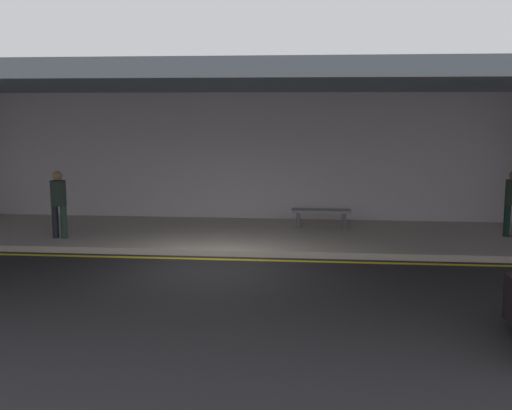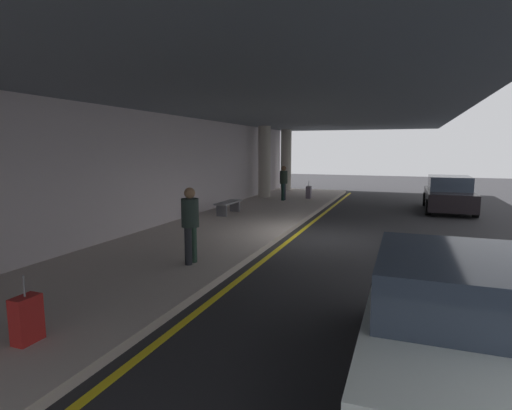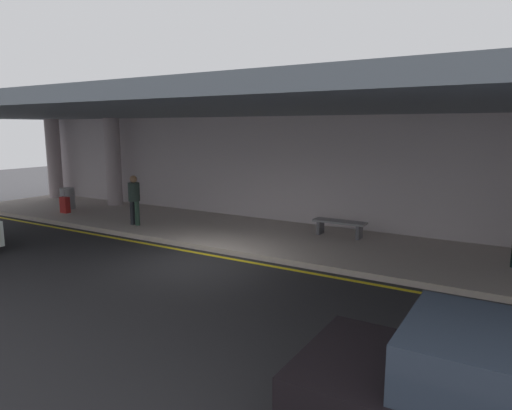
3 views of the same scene
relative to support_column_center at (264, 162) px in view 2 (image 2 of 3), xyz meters
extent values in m
plane|color=#242326|center=(-8.00, -4.52, -1.97)|extent=(60.00, 60.00, 0.00)
cube|color=#B2A49B|center=(-8.00, -1.42, -1.90)|extent=(26.00, 4.20, 0.15)
cube|color=yellow|center=(-8.00, -3.79, -1.97)|extent=(26.00, 0.14, 0.01)
cylinder|color=#B0A89A|center=(0.00, 0.00, 0.00)|extent=(0.64, 0.64, 3.65)
cylinder|color=#ADA697|center=(4.00, 0.00, 0.00)|extent=(0.64, 0.64, 3.65)
cube|color=slate|center=(-8.00, -1.92, 1.97)|extent=(28.00, 13.20, 0.30)
cube|color=#B9AFB3|center=(-8.00, 0.83, -0.07)|extent=(26.00, 0.30, 3.80)
cube|color=black|center=(-0.90, -8.66, -1.42)|extent=(4.10, 1.80, 0.70)
cube|color=#2D3847|center=(-0.80, -8.66, -0.77)|extent=(2.10, 1.60, 0.60)
cylinder|color=black|center=(0.45, -7.81, -1.65)|extent=(0.64, 0.22, 0.64)
cylinder|color=black|center=(0.45, -9.51, -1.65)|extent=(0.64, 0.22, 0.64)
cylinder|color=black|center=(-2.25, -7.81, -1.65)|extent=(0.64, 0.22, 0.64)
cylinder|color=black|center=(-2.25, -9.51, -1.65)|extent=(0.64, 0.22, 0.64)
cube|color=white|center=(-15.08, -7.43, -1.42)|extent=(4.10, 1.80, 0.70)
cube|color=#2D3847|center=(-14.98, -7.43, -0.77)|extent=(2.10, 1.60, 0.60)
cylinder|color=black|center=(-13.73, -6.58, -1.65)|extent=(0.64, 0.22, 0.64)
cylinder|color=black|center=(-13.73, -8.28, -1.65)|extent=(0.64, 0.22, 0.64)
cylinder|color=black|center=(-12.30, -2.54, -1.42)|extent=(0.16, 0.16, 0.82)
cylinder|color=#22392D|center=(-12.08, -2.54, -1.42)|extent=(0.16, 0.16, 0.82)
cylinder|color=#1F2C27|center=(-12.19, -2.54, -0.69)|extent=(0.38, 0.38, 0.62)
sphere|color=#8C6647|center=(-12.19, -2.54, -0.26)|extent=(0.24, 0.24, 0.24)
cylinder|color=black|center=(-1.02, -1.31, -1.42)|extent=(0.16, 0.16, 0.82)
cylinder|color=black|center=(-0.80, -1.31, -1.42)|extent=(0.16, 0.16, 0.82)
cylinder|color=black|center=(-0.91, -1.31, -0.69)|extent=(0.38, 0.38, 0.62)
sphere|color=brown|center=(-0.91, -1.31, -0.26)|extent=(0.24, 0.24, 0.24)
cube|color=#605463|center=(0.28, -2.29, -1.51)|extent=(0.36, 0.22, 0.62)
cylinder|color=slate|center=(0.28, -2.29, -1.06)|extent=(0.02, 0.02, 0.28)
cube|color=maroon|center=(-16.15, -2.35, -1.51)|extent=(0.36, 0.22, 0.62)
cylinder|color=slate|center=(-16.15, -2.35, -1.06)|extent=(0.02, 0.02, 0.28)
cube|color=slate|center=(-5.67, -0.51, -1.38)|extent=(1.60, 0.50, 0.06)
cube|color=#4C4C51|center=(-6.29, -0.51, -1.61)|extent=(0.10, 0.40, 0.42)
cube|color=#4C4C51|center=(-5.05, -0.51, -1.61)|extent=(0.10, 0.40, 0.42)
camera|label=1|loc=(-5.86, -17.33, 1.43)|focal=43.88mm
camera|label=2|loc=(-19.78, -6.88, 0.68)|focal=28.31mm
camera|label=3|loc=(-0.91, -13.25, 1.43)|focal=31.74mm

